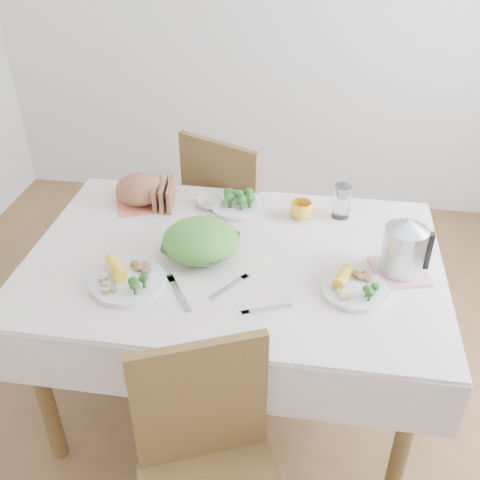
# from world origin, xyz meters

# --- Properties ---
(floor) EXTENTS (3.60, 3.60, 0.00)m
(floor) POSITION_xyz_m (0.00, 0.00, 0.00)
(floor) COLOR brown
(floor) RESTS_ON ground
(dining_table) EXTENTS (1.40, 0.90, 0.75)m
(dining_table) POSITION_xyz_m (0.00, 0.00, 0.38)
(dining_table) COLOR brown
(dining_table) RESTS_ON floor
(tablecloth) EXTENTS (1.50, 1.00, 0.01)m
(tablecloth) POSITION_xyz_m (0.00, 0.00, 0.76)
(tablecloth) COLOR silver
(tablecloth) RESTS_ON dining_table
(chair_far) EXTENTS (0.57, 0.57, 0.96)m
(chair_far) POSITION_xyz_m (-0.08, 0.73, 0.46)
(chair_far) COLOR brown
(chair_far) RESTS_ON floor
(salad_bowl) EXTENTS (0.31, 0.31, 0.06)m
(salad_bowl) POSITION_xyz_m (-0.12, -0.01, 0.79)
(salad_bowl) COLOR white
(salad_bowl) RESTS_ON tablecloth
(dinner_plate_left) EXTENTS (0.32, 0.32, 0.02)m
(dinner_plate_left) POSITION_xyz_m (-0.33, -0.22, 0.77)
(dinner_plate_left) COLOR white
(dinner_plate_left) RESTS_ON tablecloth
(dinner_plate_right) EXTENTS (0.32, 0.32, 0.02)m
(dinner_plate_right) POSITION_xyz_m (0.43, -0.14, 0.77)
(dinner_plate_right) COLOR white
(dinner_plate_right) RESTS_ON tablecloth
(broccoli_plate) EXTENTS (0.29, 0.29, 0.02)m
(broccoli_plate) POSITION_xyz_m (-0.04, 0.34, 0.77)
(broccoli_plate) COLOR beige
(broccoli_plate) RESTS_ON tablecloth
(napkin) EXTENTS (0.27, 0.27, 0.00)m
(napkin) POSITION_xyz_m (-0.45, 0.32, 0.76)
(napkin) COLOR #E67550
(napkin) RESTS_ON tablecloth
(bread_loaf) EXTENTS (0.21, 0.19, 0.12)m
(bread_loaf) POSITION_xyz_m (-0.45, 0.32, 0.82)
(bread_loaf) COLOR brown
(bread_loaf) RESTS_ON napkin
(fruit_bowl) EXTENTS (0.15, 0.15, 0.04)m
(fruit_bowl) POSITION_xyz_m (-0.16, 0.34, 0.78)
(fruit_bowl) COLOR white
(fruit_bowl) RESTS_ON tablecloth
(yellow_mug) EXTENTS (0.12, 0.12, 0.07)m
(yellow_mug) POSITION_xyz_m (0.23, 0.30, 0.80)
(yellow_mug) COLOR gold
(yellow_mug) RESTS_ON tablecloth
(glass_tumbler) EXTENTS (0.09, 0.09, 0.14)m
(glass_tumbler) POSITION_xyz_m (0.38, 0.34, 0.83)
(glass_tumbler) COLOR white
(glass_tumbler) RESTS_ON tablecloth
(pink_tray) EXTENTS (0.22, 0.22, 0.01)m
(pink_tray) POSITION_xyz_m (0.59, -0.01, 0.77)
(pink_tray) COLOR pink
(pink_tray) RESTS_ON tablecloth
(electric_kettle) EXTENTS (0.19, 0.19, 0.21)m
(electric_kettle) POSITION_xyz_m (0.59, -0.01, 0.88)
(electric_kettle) COLOR #B2B5BA
(electric_kettle) RESTS_ON pink_tray
(fork_left) EXTENTS (0.13, 0.18, 0.00)m
(fork_left) POSITION_xyz_m (-0.14, -0.25, 0.76)
(fork_left) COLOR silver
(fork_left) RESTS_ON tablecloth
(fork_right) EXTENTS (0.12, 0.16, 0.00)m
(fork_right) POSITION_xyz_m (0.02, -0.18, 0.76)
(fork_right) COLOR silver
(fork_right) RESTS_ON tablecloth
(knife) EXTENTS (0.16, 0.08, 0.00)m
(knife) POSITION_xyz_m (0.15, -0.28, 0.76)
(knife) COLOR silver
(knife) RESTS_ON tablecloth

